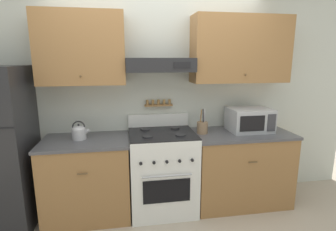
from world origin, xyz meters
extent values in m
plane|color=#B2A38E|center=(0.00, 0.00, 0.00)|extent=(16.00, 16.00, 0.00)
cube|color=silver|center=(0.00, 0.70, 1.27)|extent=(5.20, 0.08, 2.55)
cube|color=olive|center=(-0.84, 0.49, 1.86)|extent=(0.91, 0.33, 0.77)
sphere|color=brown|center=(-0.84, 0.32, 1.58)|extent=(0.02, 0.02, 0.02)
cube|color=olive|center=(0.96, 0.49, 1.86)|extent=(1.15, 0.33, 0.77)
sphere|color=brown|center=(0.96, 0.32, 1.58)|extent=(0.02, 0.02, 0.02)
cube|color=#232326|center=(0.00, 0.47, 1.69)|extent=(0.77, 0.37, 0.15)
cube|color=black|center=(0.21, 0.28, 1.69)|extent=(0.18, 0.01, 0.07)
cube|color=olive|center=(0.00, 0.62, 1.20)|extent=(0.34, 0.07, 0.02)
cylinder|color=olive|center=(-0.14, 0.62, 1.24)|extent=(0.03, 0.03, 0.06)
cylinder|color=olive|center=(-0.07, 0.62, 1.24)|extent=(0.03, 0.03, 0.06)
cylinder|color=olive|center=(0.00, 0.62, 1.24)|extent=(0.03, 0.03, 0.06)
cylinder|color=olive|center=(0.07, 0.62, 1.24)|extent=(0.03, 0.03, 0.06)
cylinder|color=olive|center=(0.14, 0.62, 1.24)|extent=(0.03, 0.03, 0.06)
cube|color=olive|center=(-0.84, 0.34, 0.43)|extent=(0.91, 0.64, 0.86)
cube|color=#4C4C51|center=(-0.84, 0.34, 0.88)|extent=(0.94, 0.66, 0.03)
cylinder|color=brown|center=(-0.84, 0.01, 0.65)|extent=(0.10, 0.01, 0.01)
cube|color=olive|center=(0.96, 0.34, 0.43)|extent=(1.15, 0.64, 0.86)
cube|color=#4C4C51|center=(0.96, 0.34, 0.88)|extent=(1.18, 0.66, 0.03)
cylinder|color=brown|center=(0.96, 0.01, 0.65)|extent=(0.10, 0.01, 0.01)
cube|color=white|center=(0.00, 0.33, 0.46)|extent=(0.74, 0.65, 0.93)
cube|color=black|center=(0.00, 0.00, 0.39)|extent=(0.50, 0.01, 0.26)
cylinder|color=#ADAFB5|center=(0.00, -0.03, 0.57)|extent=(0.52, 0.02, 0.02)
cube|color=black|center=(0.00, 0.33, 0.93)|extent=(0.74, 0.65, 0.01)
cylinder|color=#232326|center=(-0.18, 0.17, 0.95)|extent=(0.11, 0.11, 0.02)
cylinder|color=#232326|center=(0.18, 0.17, 0.95)|extent=(0.11, 0.11, 0.02)
cylinder|color=#232326|center=(-0.18, 0.48, 0.95)|extent=(0.11, 0.11, 0.02)
cylinder|color=#232326|center=(0.18, 0.48, 0.95)|extent=(0.11, 0.11, 0.02)
cylinder|color=black|center=(-0.27, -0.01, 0.72)|extent=(0.03, 0.02, 0.03)
cylinder|color=black|center=(-0.13, -0.01, 0.72)|extent=(0.03, 0.02, 0.03)
cylinder|color=black|center=(0.00, -0.01, 0.72)|extent=(0.03, 0.02, 0.03)
cylinder|color=black|center=(0.13, -0.01, 0.72)|extent=(0.03, 0.02, 0.03)
cylinder|color=black|center=(0.27, -0.01, 0.72)|extent=(0.03, 0.02, 0.03)
cube|color=white|center=(0.00, 0.63, 1.02)|extent=(0.74, 0.04, 0.15)
cylinder|color=#B7B7BC|center=(-0.91, 0.37, 0.96)|extent=(0.15, 0.15, 0.12)
ellipsoid|color=#B7B7BC|center=(-0.91, 0.37, 1.01)|extent=(0.14, 0.14, 0.07)
sphere|color=black|center=(-0.91, 0.37, 1.06)|extent=(0.02, 0.02, 0.02)
cylinder|color=#B7B7BC|center=(-0.84, 0.37, 0.97)|extent=(0.09, 0.03, 0.08)
torus|color=black|center=(-0.91, 0.37, 1.03)|extent=(0.14, 0.01, 0.14)
cube|color=#ADAFB5|center=(1.08, 0.39, 1.04)|extent=(0.49, 0.38, 0.28)
cube|color=black|center=(1.02, 0.19, 1.04)|extent=(0.30, 0.01, 0.18)
cube|color=#38383D|center=(1.26, 0.19, 1.04)|extent=(0.10, 0.01, 0.20)
cylinder|color=#8E7051|center=(0.48, 0.37, 0.97)|extent=(0.13, 0.13, 0.14)
cylinder|color=olive|center=(0.46, 0.36, 1.11)|extent=(0.01, 0.05, 0.16)
cylinder|color=#28282B|center=(0.49, 0.37, 1.11)|extent=(0.01, 0.04, 0.16)
cylinder|color=#B2B2B7|center=(0.51, 0.38, 1.11)|extent=(0.01, 0.03, 0.16)
camera|label=1|loc=(-0.41, -2.50, 1.75)|focal=28.00mm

